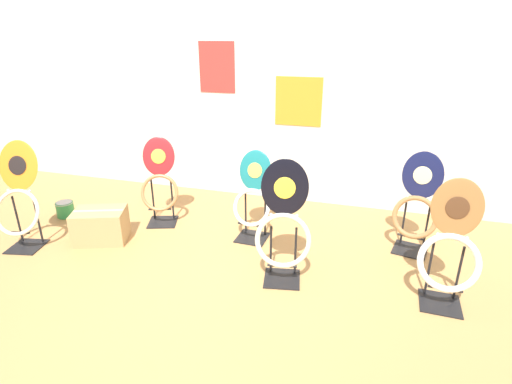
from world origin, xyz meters
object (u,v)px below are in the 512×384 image
paint_can (65,209)px  storage_box (101,225)px  toilet_seat_display_woodgrain (450,252)px  toilet_seat_display_navy_moon (417,209)px  toilet_seat_display_crimson_swirl (160,182)px  toilet_seat_display_jazz_black (283,228)px  toilet_seat_display_teal_sax (253,197)px  toilet_seat_display_orange_sun (18,200)px

paint_can → storage_box: storage_box is taller
toilet_seat_display_woodgrain → toilet_seat_display_navy_moon: size_ratio=1.03×
toilet_seat_display_crimson_swirl → paint_can: 1.12m
toilet_seat_display_woodgrain → toilet_seat_display_jazz_black: (-1.16, -0.02, 0.03)m
toilet_seat_display_crimson_swirl → paint_can: (-1.05, -0.18, -0.34)m
toilet_seat_display_jazz_black → paint_can: 2.53m
toilet_seat_display_teal_sax → storage_box: bearing=-161.3°
toilet_seat_display_crimson_swirl → paint_can: toilet_seat_display_crimson_swirl is taller
toilet_seat_display_orange_sun → toilet_seat_display_teal_sax: toilet_seat_display_orange_sun is taller
toilet_seat_display_jazz_black → paint_can: size_ratio=5.40×
toilet_seat_display_crimson_swirl → toilet_seat_display_teal_sax: 0.99m
toilet_seat_display_orange_sun → toilet_seat_display_navy_moon: bearing=14.8°
toilet_seat_display_woodgrain → toilet_seat_display_jazz_black: size_ratio=0.95×
toilet_seat_display_navy_moon → toilet_seat_display_jazz_black: toilet_seat_display_jazz_black is taller
toilet_seat_display_orange_sun → toilet_seat_display_teal_sax: size_ratio=1.14×
toilet_seat_display_jazz_black → toilet_seat_display_crimson_swirl: bearing=154.7°
toilet_seat_display_navy_moon → toilet_seat_display_jazz_black: (-1.00, -0.76, 0.05)m
toilet_seat_display_crimson_swirl → storage_box: bearing=-124.5°
toilet_seat_display_jazz_black → toilet_seat_display_navy_moon: bearing=37.2°
toilet_seat_display_jazz_black → toilet_seat_display_teal_sax: size_ratio=1.17×
toilet_seat_display_woodgrain → storage_box: (-2.92, 0.13, -0.27)m
toilet_seat_display_teal_sax → paint_can: 2.07m
toilet_seat_display_teal_sax → toilet_seat_display_jazz_black: bearing=-55.2°
toilet_seat_display_woodgrain → toilet_seat_display_teal_sax: size_ratio=1.12×
toilet_seat_display_crimson_swirl → toilet_seat_display_orange_sun: size_ratio=0.91×
toilet_seat_display_navy_moon → toilet_seat_display_teal_sax: toilet_seat_display_navy_moon is taller
toilet_seat_display_woodgrain → toilet_seat_display_jazz_black: bearing=-179.0°
toilet_seat_display_teal_sax → toilet_seat_display_crimson_swirl: bearing=176.5°
toilet_seat_display_crimson_swirl → toilet_seat_display_teal_sax: size_ratio=1.04×
toilet_seat_display_jazz_black → storage_box: toilet_seat_display_jazz_black is taller
toilet_seat_display_woodgrain → toilet_seat_display_navy_moon: 0.76m
toilet_seat_display_orange_sun → toilet_seat_display_teal_sax: (1.93, 0.73, -0.04)m
toilet_seat_display_jazz_black → storage_box: (-1.76, 0.15, -0.30)m
toilet_seat_display_woodgrain → paint_can: (-3.62, 0.47, -0.34)m
toilet_seat_display_navy_moon → toilet_seat_display_teal_sax: (-1.42, -0.16, 0.00)m
storage_box → toilet_seat_display_jazz_black: bearing=-4.8°
toilet_seat_display_woodgrain → toilet_seat_display_orange_sun: (-3.51, -0.15, 0.03)m
toilet_seat_display_teal_sax → storage_box: size_ratio=1.54×
toilet_seat_display_orange_sun → toilet_seat_display_navy_moon: size_ratio=1.06×
toilet_seat_display_crimson_swirl → storage_box: toilet_seat_display_crimson_swirl is taller
toilet_seat_display_jazz_black → storage_box: size_ratio=1.81×
toilet_seat_display_jazz_black → paint_can: (-2.46, 0.49, -0.37)m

